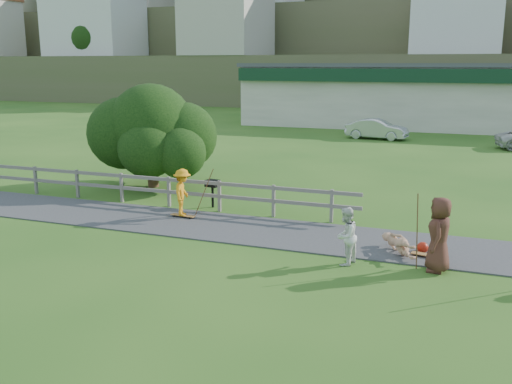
% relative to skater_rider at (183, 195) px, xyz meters
% --- Properties ---
extents(ground, '(260.00, 260.00, 0.00)m').
position_rel_skater_rider_xyz_m(ground, '(2.78, -2.05, -0.79)').
color(ground, '#265518').
rests_on(ground, ground).
extents(path, '(34.00, 3.00, 0.04)m').
position_rel_skater_rider_xyz_m(path, '(2.78, -0.55, -0.77)').
color(path, '#313134').
rests_on(path, ground).
extents(fence, '(15.05, 0.10, 1.10)m').
position_rel_skater_rider_xyz_m(fence, '(-1.84, 1.25, -0.07)').
color(fence, slate).
rests_on(fence, ground).
extents(strip_mall, '(32.50, 10.75, 5.10)m').
position_rel_skater_rider_xyz_m(strip_mall, '(6.78, 32.89, 1.79)').
color(strip_mall, '#BEB6A7').
rests_on(strip_mall, ground).
extents(hillside, '(220.00, 67.00, 47.50)m').
position_rel_skater_rider_xyz_m(hillside, '(2.78, 89.25, 13.62)').
color(hillside, '#565E37').
rests_on(hillside, ground).
extents(skater_rider, '(0.83, 1.14, 1.58)m').
position_rel_skater_rider_xyz_m(skater_rider, '(0.00, 0.00, 0.00)').
color(skater_rider, orange).
rests_on(skater_rider, ground).
extents(skater_fallen, '(1.52, 1.17, 0.57)m').
position_rel_skater_rider_xyz_m(skater_fallen, '(7.24, -1.24, -0.51)').
color(skater_fallen, tan).
rests_on(skater_fallen, ground).
extents(spectator_a, '(0.74, 0.86, 1.52)m').
position_rel_skater_rider_xyz_m(spectator_a, '(6.03, -2.55, -0.03)').
color(spectator_a, silver).
rests_on(spectator_a, ground).
extents(spectator_c, '(0.62, 0.94, 1.90)m').
position_rel_skater_rider_xyz_m(spectator_c, '(8.29, -2.21, 0.16)').
color(spectator_c, '#512A20').
rests_on(spectator_c, ground).
extents(car_silver, '(4.29, 1.92, 1.37)m').
position_rel_skater_rider_xyz_m(car_silver, '(2.84, 22.96, -0.11)').
color(car_silver, '#B9BBC2').
rests_on(car_silver, ground).
extents(tree, '(5.72, 5.72, 3.51)m').
position_rel_skater_rider_xyz_m(tree, '(-3.53, 4.04, 0.97)').
color(tree, black).
rests_on(tree, ground).
extents(bbq, '(0.52, 0.43, 1.01)m').
position_rel_skater_rider_xyz_m(bbq, '(0.31, 1.71, -0.29)').
color(bbq, black).
rests_on(bbq, ground).
extents(longboard_rider, '(0.91, 0.29, 0.10)m').
position_rel_skater_rider_xyz_m(longboard_rider, '(0.00, 0.00, -0.74)').
color(longboard_rider, olive).
rests_on(longboard_rider, ground).
extents(longboard_fallen, '(0.95, 0.38, 0.10)m').
position_rel_skater_rider_xyz_m(longboard_fallen, '(8.04, -1.34, -0.74)').
color(longboard_fallen, olive).
rests_on(longboard_fallen, ground).
extents(helmet, '(0.31, 0.31, 0.31)m').
position_rel_skater_rider_xyz_m(helmet, '(7.84, -0.89, -0.63)').
color(helmet, '#A61F0D').
rests_on(helmet, ground).
extents(pole_rider, '(0.03, 0.03, 1.83)m').
position_rel_skater_rider_xyz_m(pole_rider, '(0.60, 0.40, 0.12)').
color(pole_rider, brown).
rests_on(pole_rider, ground).
extents(pole_spec_left, '(0.03, 0.03, 1.95)m').
position_rel_skater_rider_xyz_m(pole_spec_left, '(7.76, -2.22, 0.19)').
color(pole_spec_left, brown).
rests_on(pole_spec_left, ground).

